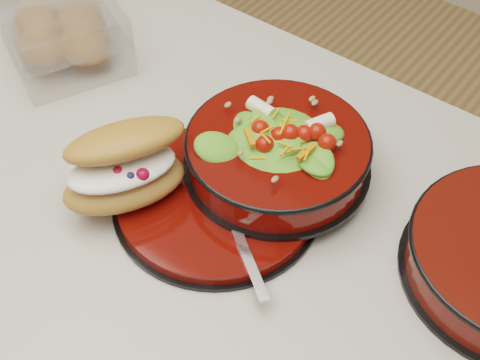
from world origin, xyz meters
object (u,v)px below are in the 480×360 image
Objects in this scene: dinner_plate at (217,199)px; pastry_box at (59,27)px; croissant at (126,167)px; fork at (240,239)px; salad_bowl at (278,147)px.

pastry_box is (-0.38, 0.10, 0.03)m from dinner_plate.
croissant is 0.34m from pastry_box.
croissant reaches higher than pastry_box.
dinner_plate is 1.83× the size of fork.
salad_bowl reaches higher than croissant.
croissant is 1.31× the size of fork.
fork is (0.15, 0.02, -0.04)m from croissant.
salad_bowl reaches higher than dinner_plate.
pastry_box reaches higher than fork.
salad_bowl is (0.03, 0.08, 0.05)m from dinner_plate.
croissant is at bearing -144.24° from dinner_plate.
dinner_plate is at bearing 93.44° from fork.
salad_bowl is 0.18m from croissant.
croissant is at bearing 132.87° from fork.
salad_bowl is 0.42m from pastry_box.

